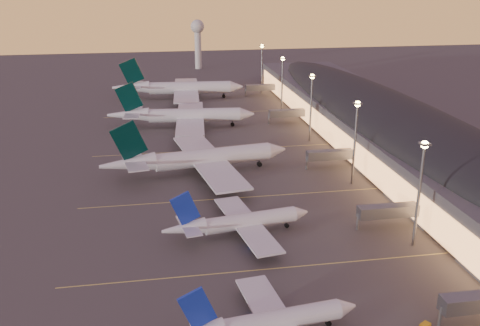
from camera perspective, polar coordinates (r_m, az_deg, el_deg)
name	(u,v)px	position (r m, az deg, el deg)	size (l,w,h in m)	color
ground	(265,258)	(123.19, 2.65, -10.05)	(700.00, 700.00, 0.00)	#474542
airliner_narrow_south	(266,322)	(97.57, 2.80, -16.63)	(34.98, 31.45, 12.49)	silver
airliner_narrow_north	(238,222)	(131.25, -0.20, -6.36)	(37.60, 33.94, 13.44)	silver
airliner_wide_near	(198,159)	(171.14, -4.54, 0.44)	(61.03, 56.22, 19.56)	silver
airliner_wide_mid	(182,116)	(224.94, -6.21, 5.04)	(61.13, 55.91, 19.55)	silver
airliner_wide_far	(179,88)	(278.62, -6.56, 7.93)	(66.93, 61.10, 21.41)	silver
terminal_building	(388,125)	(203.31, 15.55, 3.97)	(56.35, 255.00, 17.46)	#48484D
light_masts	(329,109)	(184.85, 9.43, 5.72)	(2.20, 217.20, 25.90)	slate
radar_tower	(198,36)	(368.18, -4.54, 13.37)	(9.00, 9.00, 32.50)	silver
lane_markings	(236,191)	(158.57, -0.41, -3.02)	(90.00, 180.36, 0.00)	#D8C659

